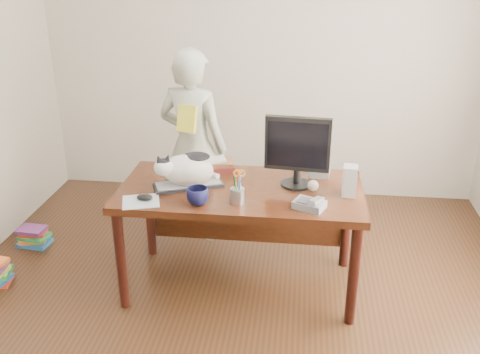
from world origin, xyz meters
The scene contains 17 objects.
room centered at (0.00, 0.00, 1.35)m, with size 4.50×4.50×4.50m.
desk centered at (0.00, 0.68, 0.60)m, with size 1.60×0.80×0.75m.
keyboard centered at (-0.35, 0.58, 0.76)m, with size 0.48×0.33×0.03m.
cat centered at (-0.36, 0.57, 0.88)m, with size 0.42×0.33×0.25m.
monitor centered at (0.36, 0.67, 1.02)m, with size 0.43×0.22×0.48m.
pen_cup centered at (0.01, 0.37, 0.81)m, with size 0.10×0.10×0.23m.
mousepad centered at (-0.60, 0.32, 0.75)m, with size 0.28×0.26×0.01m.
mouse centered at (-0.58, 0.34, 0.77)m, with size 0.12×0.09×0.04m.
coffee_mug centered at (-0.24, 0.33, 0.80)m, with size 0.14×0.14×0.11m, color black.
phone centered at (0.45, 0.35, 0.78)m, with size 0.22×0.19×0.08m.
speaker centered at (0.70, 0.57, 0.85)m, with size 0.10×0.11×0.20m.
baseball centered at (0.47, 0.61, 0.79)m, with size 0.07×0.07×0.07m.
book_stack centered at (-0.20, 0.90, 0.79)m, with size 0.26×0.23×0.08m.
calculator centered at (0.52, 0.91, 0.78)m, with size 0.16×0.20×0.06m.
person centered at (-0.46, 1.30, 0.77)m, with size 0.56×0.37×1.55m, color silver.
held_book centered at (-0.46, 1.13, 1.05)m, with size 0.16×0.13×0.20m.
book_pile_b centered at (-1.72, 0.95, 0.07)m, with size 0.26×0.20×0.15m.
Camera 1 is at (0.38, -2.59, 2.20)m, focal length 40.00 mm.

